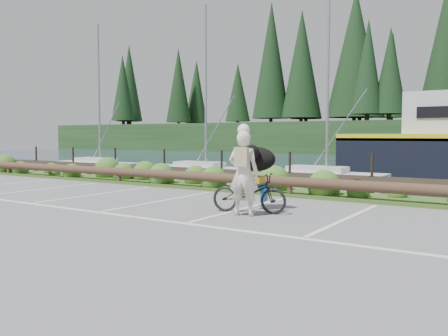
# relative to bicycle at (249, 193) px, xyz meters

# --- Properties ---
(ground) EXTENTS (72.00, 72.00, 0.00)m
(ground) POSITION_rel_bicycle_xyz_m (-0.41, -1.51, -0.47)
(ground) COLOR slate
(vegetation_strip) EXTENTS (34.00, 1.60, 0.10)m
(vegetation_strip) POSITION_rel_bicycle_xyz_m (-0.41, 3.79, -0.42)
(vegetation_strip) COLOR #3D5B21
(vegetation_strip) RESTS_ON ground
(log_rail) EXTENTS (32.00, 0.30, 0.60)m
(log_rail) POSITION_rel_bicycle_xyz_m (-0.41, 3.09, -0.47)
(log_rail) COLOR #443021
(log_rail) RESTS_ON ground
(bicycle) EXTENTS (1.88, 1.01, 0.94)m
(bicycle) POSITION_rel_bicycle_xyz_m (0.00, 0.00, 0.00)
(bicycle) COLOR black
(bicycle) RESTS_ON ground
(cyclist) EXTENTS (0.78, 0.60, 1.92)m
(cyclist) POSITION_rel_bicycle_xyz_m (0.09, -0.41, 0.49)
(cyclist) COLOR beige
(cyclist) RESTS_ON ground
(dog) EXTENTS (0.72, 1.12, 0.60)m
(dog) POSITION_rel_bicycle_xyz_m (-0.13, 0.56, 0.77)
(dog) COLOR black
(dog) RESTS_ON bicycle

